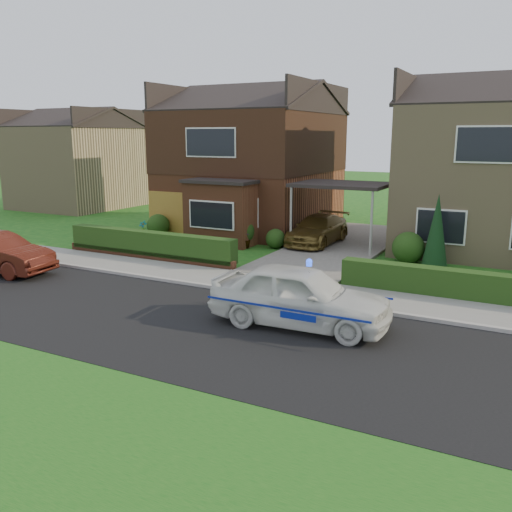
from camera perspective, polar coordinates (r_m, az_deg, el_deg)
The scene contains 24 objects.
ground at distance 13.88m, azimuth -6.11°, elevation -7.35°, with size 120.00×120.00×0.00m, color #155015.
road at distance 13.88m, azimuth -6.11°, elevation -7.35°, with size 60.00×6.00×0.02m, color black.
kerb at distance 16.35m, azimuth -0.21°, elevation -3.95°, with size 60.00×0.16×0.12m, color #9E9993.
sidewalk at distance 17.25m, azimuth 1.41°, elevation -3.10°, with size 60.00×2.00×0.10m, color slate.
grass_verge at distance 10.45m, azimuth -21.94°, elevation -15.23°, with size 60.00×4.00×0.01m, color #155015.
driveway at distance 23.48m, azimuth 8.83°, elevation 1.02°, with size 3.80×12.00×0.12m, color #666059.
house_left at distance 27.98m, azimuth -0.40°, elevation 10.75°, with size 7.50×9.53×7.25m.
house_right at distance 24.89m, azimuth 24.34°, elevation 9.08°, with size 7.50×8.06×7.25m.
carport_link at distance 23.06m, azimuth 9.01°, elevation 7.32°, with size 3.80×3.00×2.77m.
garage_door at distance 26.20m, azimuth -9.24°, elevation 4.40°, with size 2.20×0.10×2.10m, color olive.
dwarf_wall at distance 21.26m, azimuth -11.31°, elevation 0.03°, with size 7.70×0.25×0.36m, color brown.
hedge_left at distance 21.41m, azimuth -11.04°, elevation -0.36°, with size 7.50×0.55×0.90m, color #153611.
hedge_right at distance 16.92m, azimuth 21.38°, elevation -4.48°, with size 7.50×0.55×0.80m, color #153611.
shrub_left_far at distance 26.07m, azimuth -10.25°, elevation 3.19°, with size 1.08×1.08×1.08m, color #153611.
shrub_left_mid at distance 23.43m, azimuth -1.79°, elevation 2.63°, with size 1.32×1.32×1.32m, color #153611.
shrub_left_near at distance 23.01m, azimuth 2.07°, elevation 1.84°, with size 0.84×0.84×0.84m, color #153611.
shrub_right_near at distance 21.05m, azimuth 15.74°, elevation 0.85°, with size 1.20×1.20×1.20m, color #153611.
conifer_a at distance 20.55m, azimuth 18.46°, elevation 2.38°, with size 0.90×0.90×2.60m, color black.
neighbour_left at distance 38.32m, azimuth -18.23°, elevation 8.82°, with size 6.50×7.00×5.20m, color tan.
police_car at distance 13.62m, azimuth 4.66°, elevation -4.27°, with size 4.19×4.64×1.72m.
driveway_car at distance 23.60m, azimuth 6.52°, elevation 2.79°, with size 1.69×4.16×1.21m, color brown.
potted_plant_a at distance 26.02m, azimuth -11.78°, elevation 2.78°, with size 0.42×0.28×0.79m, color gray.
potted_plant_b at distance 24.09m, azimuth -14.64°, elevation 1.72°, with size 0.37×0.30×0.67m, color gray.
potted_plant_c at distance 23.00m, azimuth -1.18°, elevation 1.84°, with size 0.47×0.47×0.84m, color gray.
Camera 1 is at (7.27, -10.83, 4.72)m, focal length 38.00 mm.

